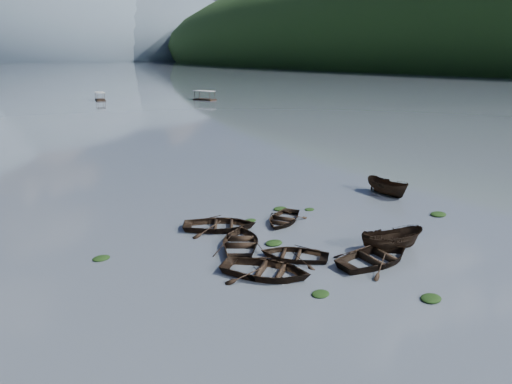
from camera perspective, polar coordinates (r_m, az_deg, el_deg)
ground_plane at (r=24.76m, az=16.25°, el=-11.13°), size 2400.00×2400.00×0.00m
haze_mtn_c at (r=926.94m, az=-25.61°, el=14.57°), size 520.00×520.00×260.00m
haze_mtn_d at (r=973.81m, az=-14.79°, el=15.66°), size 520.00×520.00×220.00m
rowboat_0 at (r=24.80m, az=1.22°, el=-10.35°), size 5.75×6.02×1.01m
rowboat_1 at (r=28.29m, az=-1.86°, el=-6.78°), size 5.45×5.80×0.98m
rowboat_2 at (r=29.07m, az=16.47°, el=-6.84°), size 4.23×2.88×1.53m
rowboat_3 at (r=26.84m, az=4.77°, el=-8.19°), size 4.76×4.84×0.82m
rowboat_4 at (r=27.07m, az=14.71°, el=-8.50°), size 5.17×3.86×1.02m
rowboat_5 at (r=39.92m, az=16.02°, el=-0.32°), size 1.72×4.24×1.62m
rowboat_6 at (r=31.02m, az=-4.54°, el=-4.64°), size 6.00×5.56×1.01m
rowboat_7 at (r=32.28m, az=3.39°, el=-3.74°), size 4.98×4.66×0.84m
weed_clump_0 at (r=23.20m, az=8.06°, el=-12.59°), size 0.95×0.78×0.21m
weed_clump_1 at (r=28.61m, az=2.25°, el=-6.51°), size 1.14×0.91×0.25m
weed_clump_2 at (r=24.10m, az=21.01°, el=-12.43°), size 1.11×0.89×0.24m
weed_clump_3 at (r=34.89m, az=6.69°, el=-2.23°), size 0.78×0.66×0.17m
weed_clump_4 at (r=36.10m, az=21.81°, el=-2.70°), size 1.29×1.02×0.27m
weed_clump_5 at (r=28.07m, az=-18.77°, el=-7.92°), size 1.00×0.81×0.21m
weed_clump_6 at (r=32.40m, az=-0.68°, el=-3.63°), size 0.84×0.70×0.17m
weed_clump_7 at (r=34.78m, az=3.03°, el=-2.19°), size 1.08×0.86×0.24m
pontoon_centre at (r=125.32m, az=-18.87°, el=10.78°), size 2.97×5.41×1.96m
pontoon_right at (r=120.30m, az=-6.43°, el=11.34°), size 4.40×6.38×2.26m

